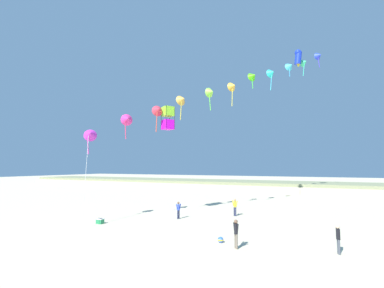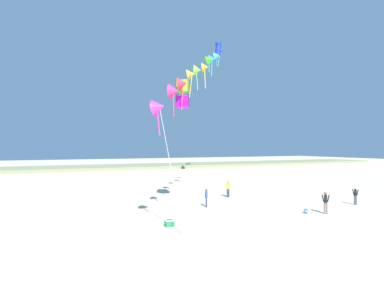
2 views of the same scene
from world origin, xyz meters
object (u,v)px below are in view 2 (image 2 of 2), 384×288
at_px(beach_cooler, 169,223).
at_px(person_mid_center, 206,197).
at_px(person_near_right, 326,201).
at_px(person_far_left, 228,188).
at_px(person_near_left, 355,195).
at_px(large_kite_low_lead, 183,94).
at_px(large_kite_mid_trail, 218,49).
at_px(beach_ball, 306,211).

bearing_deg(beach_cooler, person_mid_center, 41.94).
bearing_deg(person_near_right, person_far_left, 106.05).
bearing_deg(beach_cooler, person_near_left, -0.41).
xyz_separation_m(person_near_right, large_kite_low_lead, (-8.95, 7.15, 8.76)).
distance_m(person_mid_center, large_kite_mid_trail, 26.51).
bearing_deg(person_near_left, beach_cooler, 179.59).
xyz_separation_m(beach_cooler, beach_ball, (11.01, -0.83, -0.03)).
bearing_deg(person_near_right, beach_cooler, 172.51).
bearing_deg(large_kite_mid_trail, beach_cooler, -126.97).
bearing_deg(beach_ball, person_near_left, 6.09).
xyz_separation_m(person_near_left, large_kite_low_lead, (-14.33, 5.66, 8.82)).
bearing_deg(person_far_left, beach_ball, -80.05).
relative_size(person_near_right, person_mid_center, 1.07).
bearing_deg(person_near_left, large_kite_mid_trail, 96.71).
xyz_separation_m(person_near_right, large_kite_mid_trail, (2.99, 21.83, 18.76)).
relative_size(person_near_left, large_kite_low_lead, 0.68).
bearing_deg(large_kite_low_lead, person_near_left, -21.56).
bearing_deg(large_kite_low_lead, beach_ball, -39.51).
xyz_separation_m(person_near_left, person_far_left, (-8.18, 8.24, 0.07)).
distance_m(person_mid_center, beach_cooler, 6.86).
xyz_separation_m(person_mid_center, large_kite_low_lead, (-1.79, 0.98, 8.83)).
bearing_deg(person_far_left, person_near_right, -73.95).
xyz_separation_m(person_far_left, beach_cooler, (-9.44, -8.12, -0.78)).
relative_size(person_near_left, large_kite_mid_trail, 0.63).
distance_m(person_near_left, large_kite_low_lead, 17.76).
relative_size(large_kite_mid_trail, beach_cooler, 4.35).
bearing_deg(large_kite_mid_trail, person_far_left, -115.54).
relative_size(person_near_left, beach_ball, 4.40).
height_order(person_mid_center, person_far_left, person_far_left).
xyz_separation_m(large_kite_mid_trail, beach_cooler, (-15.22, -20.23, -19.52)).
bearing_deg(person_far_left, person_near_left, -45.21).
xyz_separation_m(large_kite_low_lead, large_kite_mid_trail, (11.94, 14.69, 9.99)).
distance_m(large_kite_mid_trail, beach_ball, 29.04).
relative_size(person_near_right, beach_ball, 4.65).
distance_m(person_near_left, beach_ball, 6.69).
distance_m(beach_cooler, beach_ball, 11.04).
height_order(person_near_right, large_kite_mid_trail, large_kite_mid_trail).
bearing_deg(large_kite_low_lead, person_far_left, 22.74).
bearing_deg(person_far_left, large_kite_mid_trail, 64.46).
xyz_separation_m(person_near_left, person_mid_center, (-12.54, 4.69, -0.01)).
relative_size(person_near_left, person_near_right, 0.95).
distance_m(person_near_right, beach_cooler, 12.36).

